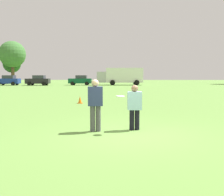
% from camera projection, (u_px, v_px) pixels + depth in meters
% --- Properties ---
extents(ground_plane, '(185.56, 185.56, 0.00)m').
position_uv_depth(ground_plane, '(128.00, 135.00, 8.11)').
color(ground_plane, '#608C3D').
extents(player_thrower, '(0.51, 0.33, 1.72)m').
position_uv_depth(player_thrower, '(95.00, 102.00, 8.58)').
color(player_thrower, '#4C4C51').
rests_on(player_thrower, ground).
extents(player_defender, '(0.48, 0.30, 1.53)m').
position_uv_depth(player_defender, '(135.00, 105.00, 8.83)').
color(player_defender, black).
rests_on(player_defender, ground).
extents(frisbee, '(0.27, 0.27, 0.04)m').
position_uv_depth(frisbee, '(120.00, 96.00, 8.30)').
color(frisbee, white).
extents(traffic_cone, '(0.32, 0.32, 0.48)m').
position_uv_depth(traffic_cone, '(80.00, 100.00, 17.21)').
color(traffic_cone, '#D8590C').
rests_on(traffic_cone, ground).
extents(parked_car_mid_left, '(4.26, 2.33, 1.82)m').
position_uv_depth(parked_car_mid_left, '(8.00, 80.00, 47.64)').
color(parked_car_mid_left, navy).
rests_on(parked_car_mid_left, ground).
extents(parked_car_center, '(4.26, 2.33, 1.82)m').
position_uv_depth(parked_car_center, '(38.00, 80.00, 47.27)').
color(parked_car_center, black).
rests_on(parked_car_center, ground).
extents(parked_car_mid_right, '(4.26, 2.33, 1.82)m').
position_uv_depth(parked_car_mid_right, '(80.00, 80.00, 48.41)').
color(parked_car_mid_right, '#0C4C2D').
rests_on(parked_car_mid_right, ground).
extents(box_truck, '(8.58, 3.20, 3.18)m').
position_uv_depth(box_truck, '(121.00, 76.00, 48.95)').
color(box_truck, white).
rests_on(box_truck, ground).
extents(tree_west_maple, '(3.82, 3.82, 6.20)m').
position_uv_depth(tree_west_maple, '(12.00, 64.00, 57.10)').
color(tree_west_maple, brown).
rests_on(tree_west_maple, ground).
extents(tree_center_elm, '(5.57, 5.57, 9.06)m').
position_uv_depth(tree_center_elm, '(12.00, 54.00, 55.52)').
color(tree_center_elm, brown).
rests_on(tree_center_elm, ground).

